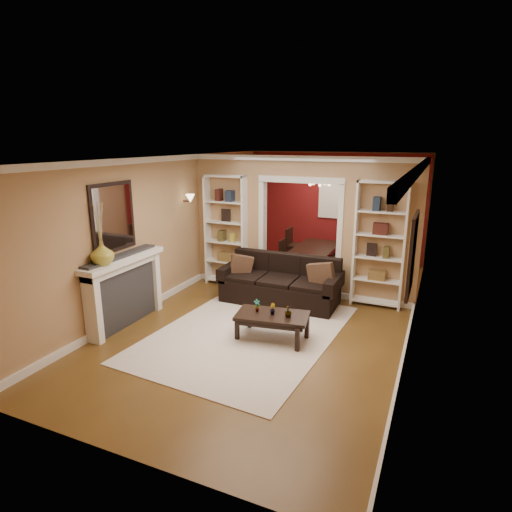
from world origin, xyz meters
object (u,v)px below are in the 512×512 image
at_px(bookshelf_left, 226,231).
at_px(dining_table, 317,259).
at_px(fireplace, 126,292).
at_px(coffee_table, 272,327).
at_px(sofa, 280,280).
at_px(bookshelf_right, 379,245).

xyz_separation_m(bookshelf_left, dining_table, (1.48, 1.72, -0.86)).
bearing_deg(fireplace, coffee_table, 10.64).
relative_size(coffee_table, dining_table, 0.67).
bearing_deg(bookshelf_left, sofa, -22.22).
height_order(sofa, dining_table, sofa).
distance_m(bookshelf_left, bookshelf_right, 3.10).
height_order(coffee_table, bookshelf_left, bookshelf_left).
distance_m(sofa, bookshelf_right, 1.92).
xyz_separation_m(bookshelf_left, fireplace, (-0.54, -2.53, -0.57)).
xyz_separation_m(sofa, dining_table, (0.06, 2.30, -0.15)).
bearing_deg(sofa, fireplace, -135.15).
bearing_deg(fireplace, bookshelf_left, 77.95).
distance_m(bookshelf_left, dining_table, 2.43).
height_order(bookshelf_left, dining_table, bookshelf_left).
relative_size(coffee_table, bookshelf_left, 0.47).
distance_m(bookshelf_right, fireplace, 4.47).
bearing_deg(coffee_table, sofa, 97.34).
bearing_deg(dining_table, coffee_table, -174.35).
relative_size(coffee_table, fireplace, 0.64).
relative_size(bookshelf_right, dining_table, 1.42).
bearing_deg(dining_table, bookshelf_right, -136.68).
bearing_deg(fireplace, sofa, 44.85).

